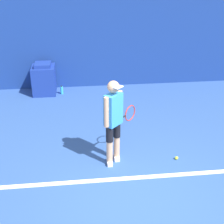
# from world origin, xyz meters

# --- Properties ---
(ground_plane) EXTENTS (24.00, 24.00, 0.00)m
(ground_plane) POSITION_xyz_m (0.00, 0.00, 0.00)
(ground_plane) COLOR #2D5193
(back_wall) EXTENTS (24.00, 0.10, 2.94)m
(back_wall) POSITION_xyz_m (0.00, 5.52, 1.47)
(back_wall) COLOR navy
(back_wall) RESTS_ON ground_plane
(court_baseline) EXTENTS (21.60, 0.10, 0.01)m
(court_baseline) POSITION_xyz_m (0.00, 0.61, 0.01)
(court_baseline) COLOR white
(court_baseline) RESTS_ON ground_plane
(tennis_player) EXTENTS (0.70, 0.69, 1.69)m
(tennis_player) POSITION_xyz_m (-0.25, 1.20, 0.94)
(tennis_player) COLOR tan
(tennis_player) RESTS_ON ground_plane
(tennis_ball) EXTENTS (0.07, 0.07, 0.07)m
(tennis_ball) POSITION_xyz_m (1.01, 1.11, 0.03)
(tennis_ball) COLOR #D1E533
(tennis_ball) RESTS_ON ground_plane
(covered_chair) EXTENTS (0.66, 0.75, 0.93)m
(covered_chair) POSITION_xyz_m (-1.87, 5.05, 0.44)
(covered_chair) COLOR navy
(covered_chair) RESTS_ON ground_plane
(water_bottle) EXTENTS (0.08, 0.08, 0.26)m
(water_bottle) POSITION_xyz_m (-1.37, 4.90, 0.12)
(water_bottle) COLOR #33ADD6
(water_bottle) RESTS_ON ground_plane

